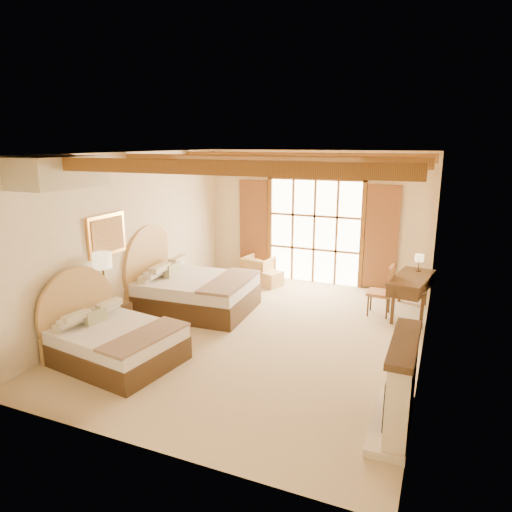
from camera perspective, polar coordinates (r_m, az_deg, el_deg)
The scene contains 19 objects.
floor at distance 8.43m, azimuth 0.61°, elevation -9.59°, with size 7.00×7.00×0.00m, color #D1BA8C.
wall_back at distance 11.19m, azimuth 7.43°, elevation 4.77°, with size 5.50×5.50×0.00m, color beige.
wall_left at distance 9.29m, azimuth -15.29°, elevation 2.51°, with size 7.00×7.00×0.00m, color beige.
wall_right at distance 7.38m, azimuth 20.86°, elevation -0.84°, with size 7.00×7.00×0.00m, color beige.
ceiling at distance 7.72m, azimuth 0.68°, elevation 12.72°, with size 7.00×7.00×0.00m, color #BC7D37.
ceiling_beams at distance 7.73m, azimuth 0.67°, elevation 11.83°, with size 5.39×4.60×0.18m, color #935B1E, non-canonical shape.
french_doors at distance 11.19m, azimuth 7.29°, elevation 2.96°, with size 3.95×0.08×2.60m.
fireplace at distance 5.91m, azimuth 17.53°, elevation -15.69°, with size 0.46×1.40×1.16m.
painting at distance 8.67m, azimuth -18.13°, elevation 2.51°, with size 0.06×0.95×0.75m.
canopy_valance at distance 7.41m, azimuth -23.37°, elevation 9.61°, with size 0.70×1.40×0.45m, color beige.
bed_near at distance 7.67m, azimuth -17.88°, elevation -9.75°, with size 2.07×1.67×1.23m.
bed_far at distance 9.55m, azimuth -8.43°, elevation -3.96°, with size 2.36×1.83×1.50m.
nightstand at distance 8.66m, azimuth -17.39°, elevation -7.49°, with size 0.49×0.49×0.59m, color #443018.
floor_lamp at distance 8.34m, azimuth -18.63°, elevation -1.14°, with size 0.32×0.32×1.53m.
armchair at distance 11.37m, azimuth 0.27°, elevation -1.58°, with size 0.68×0.70×0.63m, color tan.
ottoman at distance 11.02m, azimuth 1.78°, elevation -2.85°, with size 0.49×0.49×0.36m, color tan.
desk at distance 9.68m, azimuth 18.75°, elevation -4.50°, with size 0.86×1.55×0.79m.
desk_chair at distance 9.49m, azimuth 15.27°, elevation -5.27°, with size 0.47×0.47×1.03m.
desk_lamp at distance 9.93m, azimuth 19.74°, elevation -0.30°, with size 0.18×0.18×0.35m.
Camera 1 is at (2.90, -7.16, 3.38)m, focal length 32.00 mm.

